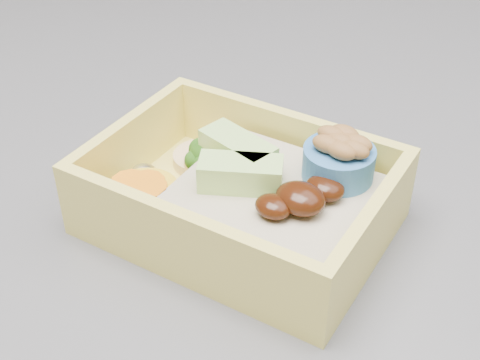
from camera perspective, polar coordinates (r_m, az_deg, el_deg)
The scene contains 1 object.
bento_box at distance 0.38m, azimuth 0.82°, elevation -1.40°, with size 0.17×0.13×0.06m.
Camera 1 is at (0.20, -0.41, 1.18)m, focal length 50.00 mm.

